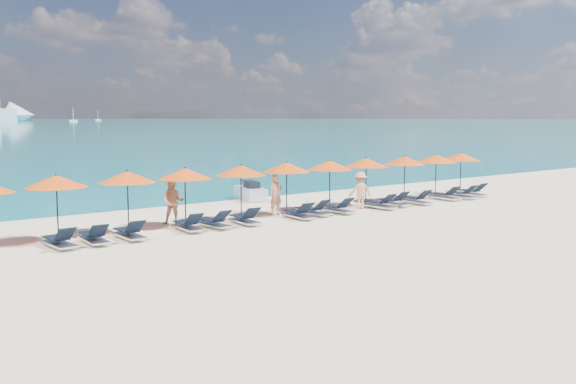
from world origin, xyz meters
TOP-DOWN VIEW (x-y plane):
  - ground at (0.00, 0.00)m, footprint 1400.00×1400.00m
  - sailboat_near at (153.05, 465.08)m, footprint 5.82×1.94m
  - sailboat_far at (212.25, 567.95)m, footprint 5.19×1.73m
  - jetski at (2.69, 9.59)m, footprint 1.64×2.78m
  - beachgoer_a at (0.70, 4.75)m, footprint 0.65×0.44m
  - beachgoer_b at (-3.93, 5.22)m, footprint 0.99×0.91m
  - beachgoer_c at (4.74, 3.78)m, footprint 1.20×0.80m
  - umbrella_2 at (-8.54, 4.74)m, footprint 2.10×2.10m
  - umbrella_3 at (-6.00, 4.74)m, footprint 2.10×2.10m
  - umbrella_4 at (-3.68, 4.69)m, footprint 2.10×2.10m
  - umbrella_5 at (-1.19, 4.58)m, footprint 2.10×2.10m
  - umbrella_6 at (1.26, 4.73)m, footprint 2.10×2.10m
  - umbrella_7 at (3.53, 4.50)m, footprint 2.10×2.10m
  - umbrella_8 at (6.00, 4.69)m, footprint 2.10×2.10m
  - umbrella_9 at (8.50, 4.52)m, footprint 2.10×2.10m
  - umbrella_10 at (10.84, 4.48)m, footprint 2.10×2.10m
  - umbrella_11 at (13.16, 4.68)m, footprint 2.10×2.10m
  - lounger_3 at (-8.95, 3.39)m, footprint 0.72×1.73m
  - lounger_4 at (-7.82, 3.36)m, footprint 0.74×1.74m
  - lounger_5 at (-6.57, 3.36)m, footprint 0.66×1.71m
  - lounger_6 at (-4.21, 3.54)m, footprint 0.76×1.74m
  - lounger_7 at (-3.14, 3.53)m, footprint 0.77×1.75m
  - lounger_8 at (-1.76, 3.47)m, footprint 0.78×1.75m
  - lounger_9 at (0.73, 3.27)m, footprint 0.77×1.75m
  - lounger_10 at (1.77, 3.55)m, footprint 0.77×1.75m
  - lounger_11 at (3.03, 3.42)m, footprint 0.66×1.72m
  - lounger_12 at (5.45, 3.25)m, footprint 0.68×1.72m
  - lounger_13 at (6.59, 3.46)m, footprint 0.65×1.71m
  - lounger_14 at (7.95, 3.26)m, footprint 0.72×1.73m
  - lounger_15 at (10.30, 3.42)m, footprint 0.76×1.75m
  - lounger_16 at (11.40, 3.22)m, footprint 0.66×1.71m
  - lounger_17 at (12.65, 3.50)m, footprint 0.71×1.73m

SIDE VIEW (x-z plane):
  - ground at x=0.00m, z-range 0.00..0.00m
  - lounger_3 at x=-8.95m, z-range -0.09..0.56m
  - lounger_4 at x=-7.82m, z-range -0.09..0.56m
  - lounger_5 at x=-6.57m, z-range -0.09..0.56m
  - lounger_6 at x=-4.21m, z-range -0.09..0.56m
  - lounger_7 at x=-3.14m, z-range -0.09..0.56m
  - lounger_8 at x=-1.76m, z-range -0.09..0.56m
  - lounger_9 at x=0.73m, z-range -0.09..0.56m
  - lounger_10 at x=1.77m, z-range -0.09..0.56m
  - lounger_11 at x=3.03m, z-range -0.09..0.56m
  - lounger_12 at x=5.45m, z-range -0.09..0.56m
  - lounger_13 at x=6.59m, z-range -0.09..0.56m
  - lounger_14 at x=7.95m, z-range -0.09..0.56m
  - lounger_15 at x=10.30m, z-range -0.09..0.56m
  - lounger_16 at x=11.40m, z-range -0.09..0.56m
  - lounger_17 at x=12.65m, z-range -0.09..0.56m
  - jetski at x=2.69m, z-range -0.08..0.85m
  - beachgoer_c at x=4.74m, z-range 0.00..1.70m
  - beachgoer_a at x=0.70m, z-range 0.00..1.74m
  - beachgoer_b at x=-3.93m, z-range 0.00..1.77m
  - sailboat_far at x=212.25m, z-range -3.78..5.74m
  - sailboat_near at x=153.05m, z-range -4.24..6.43m
  - umbrella_2 at x=-8.54m, z-range 0.88..3.16m
  - umbrella_3 at x=-6.00m, z-range 0.88..3.16m
  - umbrella_4 at x=-3.68m, z-range 0.88..3.16m
  - umbrella_5 at x=-1.19m, z-range 0.88..3.16m
  - umbrella_6 at x=1.26m, z-range 0.88..3.16m
  - umbrella_7 at x=3.53m, z-range 0.88..3.16m
  - umbrella_8 at x=6.00m, z-range 0.88..3.16m
  - umbrella_9 at x=8.50m, z-range 0.88..3.16m
  - umbrella_10 at x=10.84m, z-range 0.88..3.16m
  - umbrella_11 at x=13.16m, z-range 0.88..3.16m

